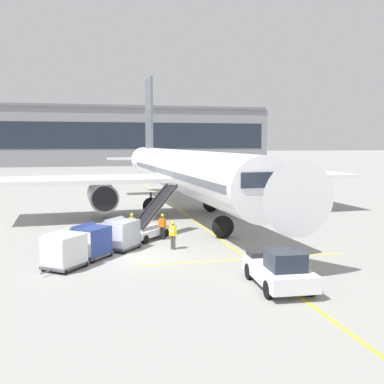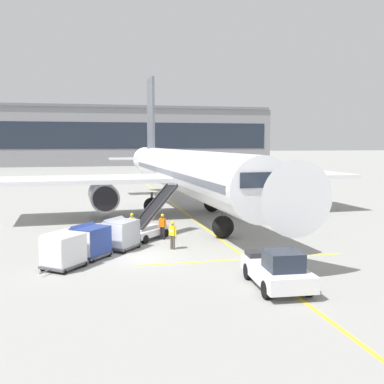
% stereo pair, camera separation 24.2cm
% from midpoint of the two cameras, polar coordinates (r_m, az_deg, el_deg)
% --- Properties ---
extents(ground_plane, '(600.00, 600.00, 0.00)m').
position_cam_midpoint_polar(ground_plane, '(25.94, -6.93, -8.20)').
color(ground_plane, gray).
extents(parked_airplane, '(32.39, 42.20, 14.33)m').
position_cam_midpoint_polar(parked_airplane, '(40.35, -1.21, 2.49)').
color(parked_airplane, white).
rests_on(parked_airplane, ground).
extents(belt_loader, '(4.35, 4.57, 3.51)m').
position_cam_midpoint_polar(belt_loader, '(30.66, -5.79, -4.15)').
color(belt_loader, silver).
rests_on(belt_loader, ground).
extents(baggage_cart_lead, '(2.50, 2.64, 1.91)m').
position_cam_midpoint_polar(baggage_cart_lead, '(27.71, -9.21, -5.18)').
color(baggage_cart_lead, '#515156').
rests_on(baggage_cart_lead, ground).
extents(baggage_cart_second, '(2.50, 2.64, 1.91)m').
position_cam_midpoint_polar(baggage_cart_second, '(25.97, -12.97, -6.04)').
color(baggage_cart_second, '#515156').
rests_on(baggage_cart_second, ground).
extents(baggage_cart_third, '(2.50, 2.64, 1.91)m').
position_cam_midpoint_polar(baggage_cart_third, '(24.19, -16.20, -7.04)').
color(baggage_cart_third, '#515156').
rests_on(baggage_cart_third, ground).
extents(pushback_tug, '(2.35, 4.51, 1.83)m').
position_cam_midpoint_polar(pushback_tug, '(20.78, 10.62, -9.59)').
color(pushback_tug, silver).
rests_on(pushback_tug, ground).
extents(ground_crew_by_loader, '(0.53, 0.38, 1.74)m').
position_cam_midpoint_polar(ground_crew_by_loader, '(30.69, -7.81, -4.04)').
color(ground_crew_by_loader, black).
rests_on(ground_crew_by_loader, ground).
extents(ground_crew_by_carts, '(0.47, 0.42, 1.74)m').
position_cam_midpoint_polar(ground_crew_by_carts, '(30.23, -3.97, -4.15)').
color(ground_crew_by_carts, black).
rests_on(ground_crew_by_carts, ground).
extents(ground_crew_marshaller, '(0.43, 0.45, 1.74)m').
position_cam_midpoint_polar(ground_crew_marshaller, '(27.45, -2.67, -5.22)').
color(ground_crew_marshaller, '#514C42').
rests_on(ground_crew_marshaller, ground).
extents(safety_cone_engine_keepout, '(0.64, 0.64, 0.72)m').
position_cam_midpoint_polar(safety_cone_engine_keepout, '(35.73, -7.76, -3.63)').
color(safety_cone_engine_keepout, black).
rests_on(safety_cone_engine_keepout, ground).
extents(apron_guidance_line_lead_in, '(0.20, 110.00, 0.01)m').
position_cam_midpoint_polar(apron_guidance_line_lead_in, '(40.11, -0.71, -2.99)').
color(apron_guidance_line_lead_in, yellow).
rests_on(apron_guidance_line_lead_in, ground).
extents(apron_guidance_line_stop_bar, '(12.00, 0.20, 0.01)m').
position_cam_midpoint_polar(apron_guidance_line_stop_bar, '(25.51, 6.46, -8.43)').
color(apron_guidance_line_stop_bar, yellow).
rests_on(apron_guidance_line_stop_bar, ground).
extents(terminal_building, '(125.32, 16.37, 16.47)m').
position_cam_midpoint_polar(terminal_building, '(132.28, -18.20, 6.73)').
color(terminal_building, gray).
rests_on(terminal_building, ground).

